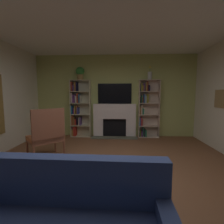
% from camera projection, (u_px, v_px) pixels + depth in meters
% --- Properties ---
extents(ground_plane, '(7.17, 7.17, 0.00)m').
position_uv_depth(ground_plane, '(108.00, 178.00, 2.88)').
color(ground_plane, brown).
extents(wall_back_accent, '(5.53, 0.06, 2.76)m').
position_uv_depth(wall_back_accent, '(115.00, 96.00, 5.73)').
color(wall_back_accent, '#B3BC6B').
rests_on(wall_back_accent, ground_plane).
extents(ceiling, '(5.53, 6.09, 0.06)m').
position_uv_depth(ceiling, '(108.00, 7.00, 2.58)').
color(ceiling, white).
rests_on(ceiling, wall_back_accent).
extents(fireplace, '(1.53, 0.50, 1.12)m').
position_uv_depth(fireplace, '(115.00, 119.00, 5.68)').
color(fireplace, white).
rests_on(fireplace, ground_plane).
extents(tv, '(1.14, 0.06, 0.68)m').
position_uv_depth(tv, '(115.00, 94.00, 5.66)').
color(tv, black).
rests_on(tv, fireplace).
extents(bookshelf_left, '(0.67, 0.31, 1.92)m').
position_uv_depth(bookshelf_left, '(79.00, 109.00, 5.69)').
color(bookshelf_left, beige).
rests_on(bookshelf_left, ground_plane).
extents(bookshelf_right, '(0.67, 0.28, 1.92)m').
position_uv_depth(bookshelf_right, '(146.00, 108.00, 5.58)').
color(bookshelf_right, beige).
rests_on(bookshelf_right, ground_plane).
extents(potted_plant, '(0.28, 0.28, 0.43)m').
position_uv_depth(potted_plant, '(80.00, 73.00, 5.52)').
color(potted_plant, '#9F7842').
rests_on(potted_plant, bookshelf_left).
extents(vase_with_flowers, '(0.13, 0.13, 0.45)m').
position_uv_depth(vase_with_flowers, '(150.00, 75.00, 5.42)').
color(vase_with_flowers, silver).
rests_on(vase_with_flowers, bookshelf_right).
extents(armchair, '(0.90, 0.89, 1.15)m').
position_uv_depth(armchair, '(46.00, 134.00, 3.66)').
color(armchair, brown).
rests_on(armchair, ground_plane).
extents(coffee_table, '(0.89, 0.47, 0.36)m').
position_uv_depth(coffee_table, '(89.00, 174.00, 2.38)').
color(coffee_table, brown).
rests_on(coffee_table, ground_plane).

